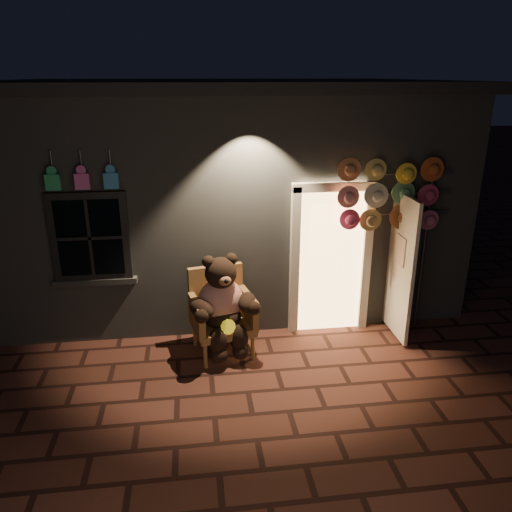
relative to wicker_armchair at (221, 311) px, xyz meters
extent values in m
plane|color=#542920|center=(0.25, -1.04, -0.57)|extent=(60.00, 60.00, 0.00)
cube|color=slate|center=(0.25, 2.96, 1.08)|extent=(7.00, 5.00, 3.30)
cube|color=black|center=(0.25, 2.96, 2.81)|extent=(7.30, 5.30, 0.16)
cube|color=black|center=(-1.65, 0.42, 0.98)|extent=(1.00, 0.10, 1.20)
cube|color=black|center=(-1.65, 0.39, 0.98)|extent=(0.82, 0.06, 1.02)
cube|color=slate|center=(-1.65, 0.42, 0.35)|extent=(1.10, 0.14, 0.08)
cube|color=#FFC172|center=(1.60, 0.44, 0.48)|extent=(0.92, 0.10, 2.10)
cube|color=beige|center=(1.08, 0.40, 0.48)|extent=(0.12, 0.12, 2.20)
cube|color=beige|center=(2.12, 0.40, 0.48)|extent=(0.12, 0.12, 2.20)
cube|color=beige|center=(1.60, 0.40, 1.56)|extent=(1.16, 0.12, 0.12)
cube|color=beige|center=(2.50, 0.06, 0.48)|extent=(0.05, 0.80, 2.00)
cube|color=#289458|center=(-2.00, 0.34, 1.73)|extent=(0.18, 0.07, 0.20)
cylinder|color=#59595E|center=(-2.00, 0.40, 1.98)|extent=(0.02, 0.02, 0.25)
cube|color=#C04F98|center=(-1.65, 0.34, 1.73)|extent=(0.18, 0.07, 0.20)
cylinder|color=#59595E|center=(-1.65, 0.40, 1.98)|extent=(0.02, 0.02, 0.25)
cube|color=teal|center=(-1.30, 0.34, 1.73)|extent=(0.18, 0.07, 0.20)
cylinder|color=#59595E|center=(-1.30, 0.40, 1.98)|extent=(0.02, 0.02, 0.25)
cube|color=#9C6C3C|center=(0.02, -0.09, -0.17)|extent=(0.87, 0.83, 0.11)
cube|color=#9C6C3C|center=(-0.05, 0.22, 0.20)|extent=(0.75, 0.24, 0.75)
cube|color=#9C6C3C|center=(-0.32, -0.18, 0.04)|extent=(0.22, 0.64, 0.43)
cube|color=#9C6C3C|center=(0.37, -0.04, 0.04)|extent=(0.22, 0.64, 0.43)
cylinder|color=#9C6C3C|center=(-0.23, -0.45, -0.40)|extent=(0.05, 0.05, 0.34)
cylinder|color=#9C6C3C|center=(0.39, -0.32, -0.40)|extent=(0.05, 0.05, 0.34)
cylinder|color=#9C6C3C|center=(-0.36, 0.14, -0.40)|extent=(0.05, 0.05, 0.34)
cylinder|color=#9C6C3C|center=(0.27, 0.27, -0.40)|extent=(0.05, 0.05, 0.34)
ellipsoid|color=red|center=(0.00, -0.06, 0.17)|extent=(0.70, 0.60, 0.64)
ellipsoid|color=black|center=(0.02, -0.13, -0.01)|extent=(0.58, 0.52, 0.30)
sphere|color=black|center=(0.01, -0.10, 0.59)|extent=(0.49, 0.49, 0.41)
sphere|color=black|center=(-0.14, -0.11, 0.75)|extent=(0.16, 0.16, 0.16)
sphere|color=black|center=(0.15, -0.04, 0.75)|extent=(0.16, 0.16, 0.16)
ellipsoid|color=#916241|center=(0.05, -0.28, 0.56)|extent=(0.18, 0.14, 0.13)
ellipsoid|color=black|center=(-0.26, -0.31, 0.20)|extent=(0.42, 0.48, 0.23)
ellipsoid|color=black|center=(0.34, -0.19, 0.20)|extent=(0.29, 0.45, 0.23)
ellipsoid|color=black|center=(-0.07, -0.42, -0.23)|extent=(0.23, 0.23, 0.40)
ellipsoid|color=black|center=(0.21, -0.36, -0.23)|extent=(0.23, 0.23, 0.40)
sphere|color=black|center=(-0.06, -0.47, -0.39)|extent=(0.21, 0.21, 0.21)
sphere|color=black|center=(0.22, -0.41, -0.39)|extent=(0.21, 0.21, 0.21)
cylinder|color=yellow|center=(0.07, -0.39, -0.03)|extent=(0.21, 0.12, 0.19)
cylinder|color=#59595E|center=(2.94, 0.34, 0.67)|extent=(0.04, 0.04, 2.49)
cylinder|color=#59595E|center=(2.67, 0.32, 1.73)|extent=(1.11, 0.03, 0.03)
cylinder|color=#59595E|center=(2.67, 0.32, 1.46)|extent=(1.11, 0.03, 0.03)
cylinder|color=#59595E|center=(2.67, 0.32, 1.18)|extent=(1.11, 0.03, 0.03)
cylinder|color=#BC7546|center=(1.75, 0.26, 1.78)|extent=(0.31, 0.11, 0.32)
cylinder|color=#CEB95D|center=(2.11, 0.23, 1.78)|extent=(0.31, 0.11, 0.32)
cylinder|color=yellow|center=(2.48, 0.20, 1.78)|extent=(0.31, 0.11, 0.32)
cylinder|color=#B64B1F|center=(2.85, 0.26, 1.78)|extent=(0.31, 0.11, 0.32)
cylinder|color=pink|center=(1.75, 0.23, 1.46)|extent=(0.31, 0.11, 0.32)
cylinder|color=beige|center=(2.11, 0.20, 1.46)|extent=(0.31, 0.11, 0.32)
cylinder|color=#569061|center=(2.48, 0.26, 1.46)|extent=(0.31, 0.11, 0.32)
cylinder|color=#BC395C|center=(2.85, 0.23, 1.46)|extent=(0.31, 0.11, 0.32)
cylinder|color=#CF3E66|center=(1.75, 0.20, 1.14)|extent=(0.31, 0.11, 0.32)
cylinder|color=olive|center=(2.11, 0.26, 1.14)|extent=(0.31, 0.11, 0.32)
cylinder|color=brown|center=(2.48, 0.23, 1.14)|extent=(0.31, 0.11, 0.32)
cylinder|color=#C05D80|center=(2.85, 0.20, 1.14)|extent=(0.31, 0.11, 0.32)
camera|label=1|loc=(-0.31, -6.02, 2.98)|focal=35.00mm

